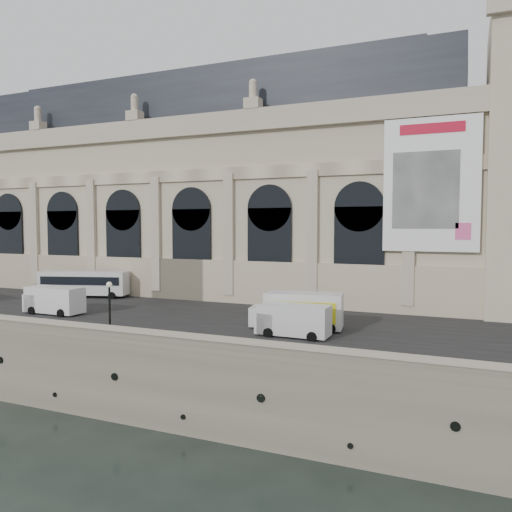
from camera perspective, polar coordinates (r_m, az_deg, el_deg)
The scene contains 10 objects.
ground at distance 42.69m, azimuth -17.94°, elevation -17.30°, with size 260.00×260.00×0.00m, color black.
quay at distance 71.19m, azimuth 0.89°, elevation -6.23°, with size 160.00×70.00×6.00m, color gray.
street at distance 52.10m, azimuth -7.88°, elevation -6.49°, with size 160.00×24.00×0.06m, color #2D2D2D.
parapet at distance 41.28m, azimuth -17.56°, elevation -8.43°, with size 160.00×1.40×1.21m.
museum at distance 69.10m, azimuth -5.04°, elevation 7.38°, with size 69.00×18.70×29.10m.
bus_left at distance 66.26m, azimuth -19.10°, elevation -2.92°, with size 11.38×5.27×3.30m.
van_b at distance 55.15m, azimuth -22.29°, elevation -4.69°, with size 6.30×2.68×2.80m.
van_c at distance 40.93m, azimuth 3.90°, elevation -7.33°, with size 5.97×2.54×2.65m.
box_truck at distance 43.78m, azimuth 4.87°, elevation -6.27°, with size 8.27×3.80×3.22m.
lamp_right at distance 42.31m, azimuth -16.38°, elevation -5.89°, with size 0.46×0.46×4.51m.
Camera 1 is at (26.36, -30.03, 15.04)m, focal length 35.00 mm.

